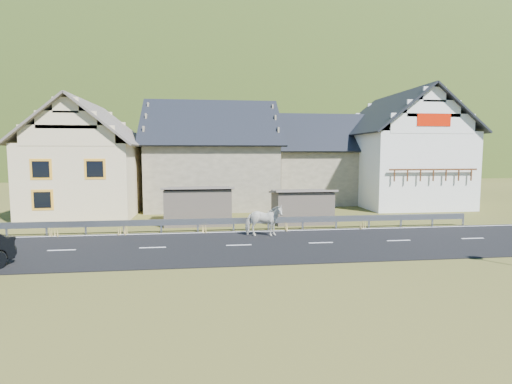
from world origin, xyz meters
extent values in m
plane|color=#424418|center=(0.00, 0.00, 0.00)|extent=(160.00, 160.00, 0.00)
cube|color=black|center=(0.00, 0.00, 0.02)|extent=(60.00, 7.00, 0.04)
cube|color=silver|center=(0.00, 0.00, 0.04)|extent=(60.00, 6.60, 0.01)
cube|color=#93969B|center=(0.00, 3.68, 0.58)|extent=(28.00, 0.08, 0.34)
cube|color=#93969B|center=(-12.00, 3.70, 0.35)|extent=(0.10, 0.06, 0.70)
cube|color=#93969B|center=(-10.00, 3.70, 0.35)|extent=(0.10, 0.06, 0.70)
cube|color=#93969B|center=(-8.00, 3.70, 0.35)|extent=(0.10, 0.06, 0.70)
cube|color=#93969B|center=(-6.00, 3.70, 0.35)|extent=(0.10, 0.06, 0.70)
cube|color=#93969B|center=(-4.00, 3.70, 0.35)|extent=(0.10, 0.06, 0.70)
cube|color=#93969B|center=(-2.00, 3.70, 0.35)|extent=(0.10, 0.06, 0.70)
cube|color=#93969B|center=(0.00, 3.70, 0.35)|extent=(0.10, 0.06, 0.70)
cube|color=#93969B|center=(2.00, 3.70, 0.35)|extent=(0.10, 0.06, 0.70)
cube|color=#93969B|center=(4.00, 3.70, 0.35)|extent=(0.10, 0.06, 0.70)
cube|color=#93969B|center=(6.00, 3.70, 0.35)|extent=(0.10, 0.06, 0.70)
cube|color=#93969B|center=(8.00, 3.70, 0.35)|extent=(0.10, 0.06, 0.70)
cube|color=#93969B|center=(10.00, 3.70, 0.35)|extent=(0.10, 0.06, 0.70)
cube|color=#93969B|center=(12.00, 3.70, 0.35)|extent=(0.10, 0.06, 0.70)
cube|color=#93969B|center=(14.00, 3.70, 0.35)|extent=(0.10, 0.06, 0.70)
cube|color=#60554A|center=(-2.00, 6.50, 1.10)|extent=(4.30, 3.30, 2.40)
cube|color=#60554A|center=(4.50, 6.00, 1.00)|extent=(3.80, 2.90, 2.20)
cube|color=beige|center=(-10.00, 12.00, 2.50)|extent=(7.00, 9.00, 5.00)
cube|color=gold|center=(-11.60, 7.50, 3.40)|extent=(1.30, 0.12, 1.30)
cube|color=gold|center=(-8.40, 7.50, 3.40)|extent=(1.30, 0.12, 1.30)
cube|color=gold|center=(-11.60, 7.50, 1.50)|extent=(1.30, 0.12, 1.30)
cube|color=tan|center=(-12.00, 13.50, 6.56)|extent=(0.70, 0.70, 2.40)
cube|color=tan|center=(-1.00, 15.00, 2.50)|extent=(10.00, 9.00, 5.00)
cube|color=tan|center=(9.00, 17.00, 2.30)|extent=(9.00, 8.00, 4.60)
cube|color=silver|center=(15.00, 14.00, 3.00)|extent=(8.00, 10.00, 6.00)
cube|color=red|center=(15.00, 8.97, 6.80)|extent=(2.60, 0.06, 0.90)
cube|color=#573214|center=(15.00, 8.75, 3.20)|extent=(6.80, 0.12, 0.12)
ellipsoid|color=#253810|center=(5.00, 180.00, -20.00)|extent=(440.00, 280.00, 260.00)
ellipsoid|color=black|center=(-55.00, 110.00, 6.00)|extent=(76.00, 50.00, 28.00)
imported|color=silver|center=(1.46, 1.90, 0.87)|extent=(1.23, 2.10, 1.66)
camera|label=1|loc=(-1.52, -18.53, 4.38)|focal=28.00mm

